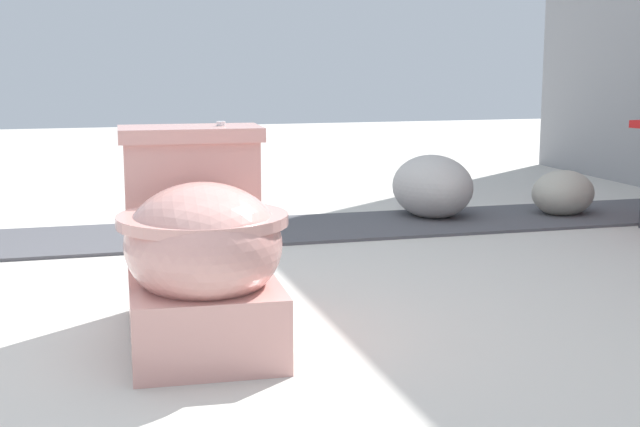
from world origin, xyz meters
name	(u,v)px	position (x,y,z in m)	size (l,w,h in m)	color
ground_plane	(185,333)	(0.00, 0.00, 0.00)	(14.00, 14.00, 0.00)	beige
gravel_strip	(273,230)	(-1.24, 0.50, 0.01)	(0.56, 8.00, 0.01)	#4C4C51
toilet	(200,252)	(0.07, 0.03, 0.22)	(0.65, 0.41, 0.52)	#E09E93
boulder_near	(563,193)	(-1.25, 1.80, 0.10)	(0.30, 0.25, 0.20)	#ADA899
boulder_far	(432,187)	(-1.35, 1.23, 0.14)	(0.41, 0.33, 0.27)	#B7B2AD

